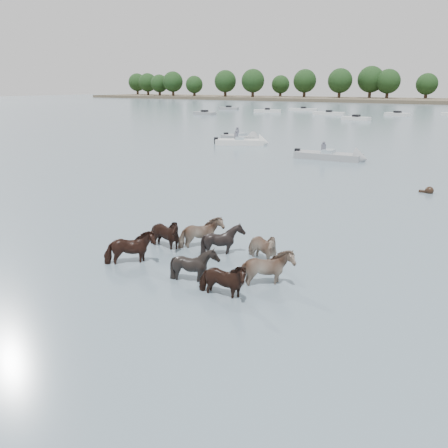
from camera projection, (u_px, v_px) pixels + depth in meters
The scene contains 8 objects.
ground at pixel (140, 277), 13.88m from camera, with size 400.00×400.00×0.00m, color slate.
shoreline at pixel (279, 98), 171.04m from camera, with size 160.00×30.00×1.00m, color #4C4233.
pony_herd at pixel (204, 253), 14.64m from camera, with size 6.06×4.15×1.35m.
swimming_pony at pixel (428, 191), 24.53m from camera, with size 0.72×0.44×0.44m.
motorboat_a at pixel (248, 142), 44.05m from camera, with size 5.10×3.66×1.92m.
motorboat_b at pixel (338, 157), 35.18m from camera, with size 5.58×1.95×1.92m.
motorboat_f at pixel (246, 139), 46.96m from camera, with size 4.77×2.39×1.92m.
treeline at pixel (275, 82), 170.47m from camera, with size 149.04×22.68×11.20m.
Camera 1 is at (9.05, -9.48, 5.41)m, focal length 38.06 mm.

